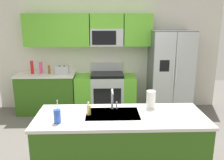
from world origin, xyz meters
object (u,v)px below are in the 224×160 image
range_oven (105,93)px  bottle_pink (41,68)px  soap_dispenser (89,109)px  pepper_mill (49,70)px  toaster (62,70)px  refrigerator (170,72)px  bottle_red (32,67)px  drink_cup_blue (57,116)px  paper_towel_roll (151,99)px  sink_faucet (113,98)px

range_oven → bottle_pink: 1.56m
range_oven → soap_dispenser: bearing=-95.4°
range_oven → pepper_mill: (-1.25, -0.00, 0.55)m
range_oven → toaster: bearing=-176.9°
refrigerator → toaster: 2.40m
soap_dispenser → bottle_red: bearing=120.5°
soap_dispenser → drink_cup_blue: bearing=-145.9°
refrigerator → drink_cup_blue: 3.24m
toaster → soap_dispenser: size_ratio=1.65×
range_oven → toaster: size_ratio=4.86×
range_oven → refrigerator: refrigerator is taller
refrigerator → pepper_mill: bearing=178.5°
toaster → drink_cup_blue: (0.38, -2.56, -0.01)m
refrigerator → drink_cup_blue: (-2.02, -2.54, 0.06)m
refrigerator → paper_towel_roll: refrigerator is taller
bottle_red → drink_cup_blue: bearing=-68.0°
pepper_mill → bottle_pink: 0.19m
range_oven → bottle_pink: bearing=178.7°
refrigerator → bottle_red: refrigerator is taller
pepper_mill → toaster: bearing=-9.6°
refrigerator → bottle_pink: (-2.89, 0.11, 0.10)m
bottle_red → soap_dispenser: bearing=-59.5°
bottle_pink → drink_cup_blue: (0.87, -2.64, -0.04)m
pepper_mill → bottle_red: 0.38m
drink_cup_blue → range_oven: bearing=77.6°
paper_towel_roll → bottle_pink: bearing=133.0°
bottle_pink → drink_cup_blue: bearing=-71.8°
bottle_red → soap_dispenser: bottle_red is taller
toaster → bottle_red: size_ratio=0.96×
toaster → drink_cup_blue: bearing=-81.5°
refrigerator → drink_cup_blue: size_ratio=6.52×
sink_faucet → soap_dispenser: size_ratio=1.66×
pepper_mill → sink_faucet: bearing=-58.8°
bottle_red → sink_faucet: bottle_red is taller
sink_faucet → pepper_mill: bearing=121.2°
pepper_mill → paper_towel_roll: 2.85m
refrigerator → paper_towel_roll: (-0.84, -2.09, 0.09)m
refrigerator → paper_towel_roll: size_ratio=7.71×
toaster → bottle_pink: 0.49m
bottle_red → refrigerator: bearing=-1.5°
refrigerator → pepper_mill: refrigerator is taller
bottle_red → pepper_mill: bearing=-1.5°
toaster → soap_dispenser: bearing=-72.5°
bottle_pink → bottle_red: bottle_red is taller
bottle_pink → toaster: bearing=-10.1°
sink_faucet → drink_cup_blue: (-0.66, -0.40, -0.08)m
range_oven → paper_towel_roll: paper_towel_roll is taller
bottle_pink → soap_dispenser: bearing=-63.2°
pepper_mill → drink_cup_blue: (0.68, -2.61, -0.01)m
refrigerator → bottle_red: (-3.07, 0.08, 0.12)m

